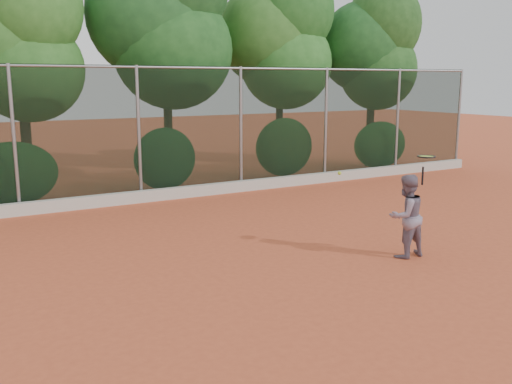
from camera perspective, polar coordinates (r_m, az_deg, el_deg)
ground at (r=9.21m, az=3.17°, el=-8.70°), size 80.00×80.00×0.00m
concrete_curb at (r=15.13m, az=-11.17°, el=-0.42°), size 24.00×0.20×0.30m
tennis_player at (r=10.47m, az=14.77°, el=-2.35°), size 0.73×0.57×1.50m
chainlink_fence at (r=15.06m, az=-11.65°, el=6.08°), size 24.09×0.09×3.50m
foliage_backdrop at (r=16.79m, az=-16.08°, el=15.07°), size 23.70×3.63×7.55m
tennis_racket at (r=10.38m, az=16.63°, el=3.20°), size 0.42×0.42×0.52m
tennis_ball_in_flight at (r=9.46m, az=8.35°, el=1.88°), size 0.06×0.06×0.06m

